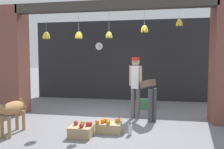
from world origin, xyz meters
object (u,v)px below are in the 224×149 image
Objects in this scene: worker_stooping at (146,92)px; produce_box_green at (147,104)px; fruit_crate_apples at (81,131)px; shopkeeper at (136,83)px; fruit_crate_oranges at (109,127)px; wall_clock at (99,46)px; dog at (12,110)px; water_bottle at (130,129)px.

worker_stooping is 2.32× the size of produce_box_green.
worker_stooping is 2.37× the size of fruit_crate_apples.
shopkeeper is at bearing 119.58° from worker_stooping.
fruit_crate_oranges is at bearing 36.28° from fruit_crate_apples.
wall_clock is at bearing 83.30° from worker_stooping.
dog is 2.06× the size of produce_box_green.
worker_stooping is at bearing 49.68° from fruit_crate_apples.
shopkeeper reaches higher than dog.
wall_clock is at bearing 98.17° from fruit_crate_apples.
produce_box_green is at bearing 135.06° from dog.
shopkeeper is at bearing -58.04° from wall_clock.
dog is 2.51m from water_bottle.
dog is 0.89× the size of worker_stooping.
shopkeeper is 5.38× the size of wall_clock.
produce_box_green is (1.29, 2.74, 0.03)m from fruit_crate_apples.
shopkeeper is 1.48× the size of worker_stooping.
fruit_crate_apples is at bearing -143.72° from fruit_crate_oranges.
dog is 3.94× the size of water_bottle.
dog is 1.53m from fruit_crate_apples.
shopkeeper is 6.59× the size of water_bottle.
dog is at bearing -101.58° from wall_clock.
shopkeeper is 3.52× the size of fruit_crate_apples.
wall_clock reaches higher than shopkeeper.
shopkeeper reaches higher than water_bottle.
fruit_crate_apples is 1.53× the size of wall_clock.
produce_box_green is (2.76, 2.86, -0.37)m from dog.
shopkeeper reaches higher than fruit_crate_apples.
produce_box_green is at bearing -91.68° from shopkeeper.
water_bottle is 0.82× the size of wall_clock.
wall_clock is (0.87, 4.27, 1.55)m from dog.
fruit_crate_oranges is at bearing 102.99° from dog.
fruit_crate_apples is at bearing -172.33° from worker_stooping.
water_bottle is (0.47, -0.09, -0.01)m from fruit_crate_oranges.
fruit_crate_oranges is (-0.78, -1.14, -0.61)m from worker_stooping.
water_bottle is (0.97, 0.27, -0.01)m from fruit_crate_apples.
produce_box_green is at bearing 71.45° from fruit_crate_oranges.
shopkeeper is at bearing 58.11° from fruit_crate_apples.
produce_box_green reaches higher than fruit_crate_apples.
water_bottle is 4.61m from wall_clock.
dog is 3.99m from produce_box_green.
fruit_crate_oranges is at bearing -166.35° from worker_stooping.
shopkeeper is 0.37m from worker_stooping.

